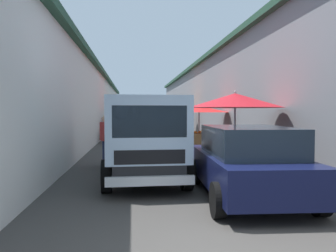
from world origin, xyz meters
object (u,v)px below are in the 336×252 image
at_px(fruit_stall_far_left, 172,109).
at_px(delivery_truck, 145,141).
at_px(vendor_by_crates, 172,128).
at_px(plastic_stool, 188,137).
at_px(fruit_stall_far_right, 235,106).
at_px(hatchback_car, 247,162).
at_px(fruit_stall_mid_lane, 128,114).
at_px(vendor_in_shade, 105,136).
at_px(parked_scooter, 109,135).
at_px(fruit_stall_near_left, 199,114).

bearing_deg(fruit_stall_far_left, delivery_truck, 170.94).
relative_size(vendor_by_crates, plastic_stool, 3.58).
xyz_separation_m(fruit_stall_far_right, hatchback_car, (-3.07, 0.70, -1.19)).
height_order(fruit_stall_far_left, delivery_truck, fruit_stall_far_left).
distance_m(fruit_stall_far_right, vendor_by_crates, 8.77).
bearing_deg(fruit_stall_far_left, fruit_stall_mid_lane, 118.21).
bearing_deg(hatchback_car, fruit_stall_far_right, -12.78).
xyz_separation_m(vendor_in_shade, parked_scooter, (8.47, 0.48, -0.49)).
distance_m(fruit_stall_near_left, plastic_stool, 3.42).
height_order(fruit_stall_mid_lane, plastic_stool, fruit_stall_mid_lane).
xyz_separation_m(fruit_stall_far_left, fruit_stall_near_left, (-7.56, -0.42, -0.31)).
relative_size(hatchback_car, delivery_truck, 0.80).
bearing_deg(parked_scooter, vendor_in_shade, -176.75).
xyz_separation_m(fruit_stall_far_left, vendor_by_crates, (-4.81, 0.53, -1.07)).
bearing_deg(vendor_by_crates, fruit_stall_mid_lane, 37.38).
bearing_deg(fruit_stall_near_left, vendor_in_shade, 137.88).
bearing_deg(hatchback_car, vendor_by_crates, 0.63).
bearing_deg(parked_scooter, plastic_stool, -101.10).
distance_m(fruit_stall_near_left, hatchback_car, 9.08).
distance_m(vendor_by_crates, parked_scooter, 3.79).
bearing_deg(delivery_truck, fruit_stall_far_left, -9.06).
xyz_separation_m(hatchback_car, vendor_in_shade, (4.56, 3.19, 0.20)).
height_order(fruit_stall_far_left, hatchback_car, fruit_stall_far_left).
xyz_separation_m(fruit_stall_far_left, plastic_stool, (-4.41, -0.40, -1.63)).
bearing_deg(fruit_stall_near_left, hatchback_car, 174.78).
xyz_separation_m(fruit_stall_far_right, fruit_stall_far_left, (13.48, 0.29, 0.03)).
height_order(delivery_truck, vendor_in_shade, delivery_truck).
xyz_separation_m(fruit_stall_far_right, fruit_stall_mid_lane, (11.88, 3.28, -0.33)).
height_order(hatchback_car, delivery_truck, delivery_truck).
bearing_deg(vendor_by_crates, parked_scooter, 70.11).
distance_m(fruit_stall_far_right, fruit_stall_near_left, 5.93).
bearing_deg(fruit_stall_mid_lane, vendor_by_crates, -142.62).
distance_m(delivery_truck, vendor_in_shade, 3.35).
relative_size(delivery_truck, vendor_in_shade, 3.05).
bearing_deg(fruit_stall_far_right, parked_scooter, 23.69).
distance_m(fruit_stall_far_left, hatchback_car, 16.61).
bearing_deg(parked_scooter, fruit_stall_far_right, -156.31).
relative_size(fruit_stall_far_left, vendor_in_shade, 1.68).
bearing_deg(delivery_truck, vendor_in_shade, 20.59).
bearing_deg(vendor_in_shade, plastic_stool, -27.76).
bearing_deg(hatchback_car, vendor_in_shade, 34.96).
xyz_separation_m(delivery_truck, plastic_stool, (10.72, -2.82, -0.71)).
bearing_deg(parked_scooter, delivery_truck, -171.86).
distance_m(fruit_stall_far_right, plastic_stool, 9.22).
height_order(fruit_stall_mid_lane, hatchback_car, fruit_stall_mid_lane).
distance_m(fruit_stall_mid_lane, plastic_stool, 4.58).
bearing_deg(fruit_stall_near_left, vendor_by_crates, 19.08).
xyz_separation_m(fruit_stall_mid_lane, hatchback_car, (-14.95, -2.58, -0.86)).
bearing_deg(vendor_in_shade, fruit_stall_far_right, -110.93).
distance_m(fruit_stall_near_left, parked_scooter, 6.15).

